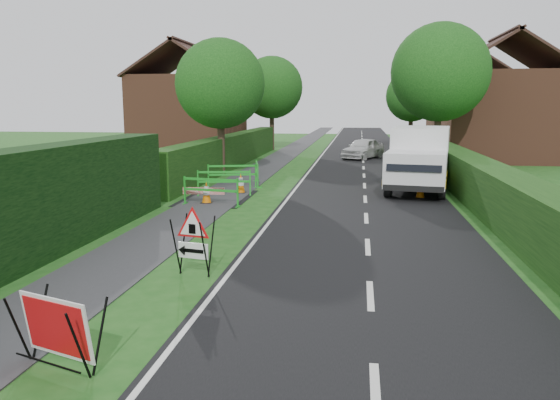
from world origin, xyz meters
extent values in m
plane|color=#1A4E16|center=(0.00, 0.00, 0.00)|extent=(120.00, 120.00, 0.00)
cube|color=black|center=(2.50, 35.00, 0.00)|extent=(6.00, 90.00, 0.02)
cube|color=#2D2D30|center=(-3.00, 35.00, 0.01)|extent=(2.00, 90.00, 0.02)
cube|color=#14380F|center=(-5.00, 22.00, 0.00)|extent=(1.00, 24.00, 1.80)
cube|color=#14380F|center=(6.50, 16.00, 0.00)|extent=(1.20, 50.00, 1.50)
cube|color=brown|center=(-10.00, 30.00, 2.75)|extent=(7.00, 7.00, 5.50)
cube|color=#331E19|center=(-11.75, 30.00, 6.59)|extent=(4.00, 7.40, 2.58)
cube|color=#331E19|center=(-8.25, 30.00, 6.59)|extent=(4.00, 7.40, 2.58)
cube|color=#331E19|center=(-10.00, 30.00, 7.69)|extent=(0.25, 7.40, 0.18)
cube|color=brown|center=(11.00, 28.00, 2.75)|extent=(7.00, 7.00, 5.50)
cube|color=#331E19|center=(9.25, 28.00, 6.59)|extent=(4.00, 7.40, 2.58)
cube|color=#331E19|center=(12.75, 28.00, 6.59)|extent=(4.00, 7.40, 2.58)
cube|color=#331E19|center=(11.00, 28.00, 7.69)|extent=(0.25, 7.40, 0.18)
cube|color=brown|center=(12.00, 42.00, 2.75)|extent=(7.00, 7.00, 5.50)
cube|color=#331E19|center=(10.25, 42.00, 6.59)|extent=(4.00, 7.40, 2.58)
cube|color=#331E19|center=(13.75, 42.00, 6.59)|extent=(4.00, 7.40, 2.58)
cube|color=#331E19|center=(12.00, 42.00, 7.69)|extent=(0.25, 7.40, 0.18)
cylinder|color=#2D2116|center=(-4.60, 18.00, 1.31)|extent=(0.36, 0.36, 2.62)
sphere|color=#103C10|center=(-4.60, 18.00, 4.50)|extent=(4.40, 4.40, 4.40)
cylinder|color=#2D2116|center=(6.40, 22.00, 1.49)|extent=(0.36, 0.36, 2.97)
sphere|color=#103C10|center=(6.40, 22.00, 5.18)|extent=(5.20, 5.20, 5.20)
cylinder|color=#2D2116|center=(-4.60, 34.00, 1.40)|extent=(0.36, 0.36, 2.80)
sphere|color=#103C10|center=(-4.60, 34.00, 4.84)|extent=(4.80, 4.80, 4.80)
cylinder|color=#2D2116|center=(6.40, 38.00, 1.22)|extent=(0.36, 0.36, 2.45)
sphere|color=#103C10|center=(6.40, 38.00, 4.23)|extent=(4.20, 4.20, 4.20)
cylinder|color=black|center=(-2.17, -2.38, 0.50)|extent=(0.14, 0.33, 0.97)
cylinder|color=black|center=(-2.05, -2.04, 0.50)|extent=(0.14, 0.33, 0.97)
cylinder|color=black|center=(-1.12, -2.74, 0.50)|extent=(0.14, 0.33, 0.97)
cylinder|color=black|center=(-1.00, -2.41, 0.50)|extent=(0.14, 0.33, 0.97)
cylinder|color=black|center=(-1.65, -2.58, 0.17)|extent=(1.13, 0.42, 0.03)
cube|color=white|center=(-1.59, -2.41, 0.59)|extent=(1.16, 0.52, 0.84)
cube|color=red|center=(-1.60, -2.43, 0.59)|extent=(1.05, 0.47, 0.73)
cylinder|color=black|center=(-1.37, 1.61, 0.62)|extent=(0.11, 0.37, 1.20)
cylinder|color=black|center=(-1.30, 1.91, 0.62)|extent=(0.11, 0.37, 1.20)
cylinder|color=black|center=(-0.73, 1.47, 0.62)|extent=(0.11, 0.37, 1.20)
cylinder|color=black|center=(-0.67, 1.77, 0.62)|extent=(0.11, 0.37, 1.20)
cube|color=white|center=(-1.02, 1.67, 0.54)|extent=(0.66, 0.16, 0.32)
cube|color=black|center=(-1.03, 1.65, 0.54)|extent=(0.47, 0.11, 0.08)
cone|color=black|center=(-1.28, 1.71, 0.54)|extent=(0.19, 0.22, 0.19)
cube|color=black|center=(-1.03, 1.65, 0.99)|extent=(0.15, 0.04, 0.19)
cube|color=silver|center=(4.78, 14.73, 1.51)|extent=(2.72, 3.82, 2.10)
cube|color=silver|center=(4.34, 12.10, 1.10)|extent=(2.52, 2.59, 1.28)
cube|color=black|center=(4.17, 11.03, 1.42)|extent=(1.93, 0.56, 0.59)
cube|color=#DFB50B|center=(3.53, 13.90, 0.68)|extent=(0.90, 5.32, 0.26)
cube|color=#DFB50B|center=(5.70, 13.54, 0.68)|extent=(0.90, 5.32, 0.26)
cube|color=black|center=(4.17, 11.04, 0.52)|extent=(2.13, 0.48, 0.22)
cylinder|color=black|center=(3.37, 12.21, 0.44)|extent=(0.40, 0.90, 0.87)
cylinder|color=black|center=(5.30, 11.89, 0.44)|extent=(0.40, 0.90, 0.87)
cylinder|color=black|center=(3.94, 15.67, 0.44)|extent=(0.40, 0.90, 0.87)
cylinder|color=black|center=(5.87, 15.35, 0.44)|extent=(0.40, 0.90, 0.87)
cube|color=black|center=(4.54, 12.11, 0.02)|extent=(0.38, 0.38, 0.04)
cone|color=orange|center=(4.54, 12.11, 0.42)|extent=(0.32, 0.32, 0.75)
cylinder|color=white|center=(4.54, 12.11, 0.38)|extent=(0.25, 0.25, 0.14)
cylinder|color=white|center=(4.54, 12.11, 0.56)|extent=(0.17, 0.17, 0.10)
cube|color=black|center=(5.30, 14.15, 0.02)|extent=(0.38, 0.38, 0.04)
cone|color=orange|center=(5.30, 14.15, 0.42)|extent=(0.32, 0.32, 0.75)
cylinder|color=white|center=(5.30, 14.15, 0.38)|extent=(0.25, 0.25, 0.14)
cylinder|color=white|center=(5.30, 14.15, 0.56)|extent=(0.17, 0.17, 0.10)
cube|color=black|center=(5.33, 15.15, 0.02)|extent=(0.38, 0.38, 0.04)
cone|color=orange|center=(5.33, 15.15, 0.42)|extent=(0.32, 0.32, 0.75)
cylinder|color=white|center=(5.33, 15.15, 0.38)|extent=(0.25, 0.25, 0.14)
cylinder|color=white|center=(5.33, 15.15, 0.56)|extent=(0.17, 0.17, 0.10)
cube|color=black|center=(-3.09, 9.89, 0.02)|extent=(0.38, 0.38, 0.04)
cone|color=orange|center=(-3.09, 9.89, 0.42)|extent=(0.32, 0.32, 0.75)
cylinder|color=white|center=(-3.09, 9.89, 0.38)|extent=(0.25, 0.25, 0.14)
cylinder|color=white|center=(-3.09, 9.89, 0.56)|extent=(0.17, 0.17, 0.10)
cube|color=black|center=(-2.38, 12.34, 0.02)|extent=(0.38, 0.38, 0.04)
cone|color=orange|center=(-2.38, 12.34, 0.42)|extent=(0.32, 0.32, 0.75)
cylinder|color=white|center=(-2.38, 12.34, 0.38)|extent=(0.25, 0.25, 0.14)
cylinder|color=white|center=(-2.38, 12.34, 0.56)|extent=(0.17, 0.17, 0.10)
cube|color=#1B9922|center=(-3.79, 9.62, 0.50)|extent=(0.06, 0.06, 1.00)
cube|color=#1B9922|center=(-1.82, 9.28, 0.50)|extent=(0.06, 0.06, 1.00)
cube|color=#1B9922|center=(-2.81, 9.45, 0.92)|extent=(1.98, 0.38, 0.08)
cube|color=#1B9922|center=(-2.81, 9.45, 0.55)|extent=(1.98, 0.38, 0.08)
cube|color=#1B9922|center=(-3.79, 9.62, 0.02)|extent=(0.12, 0.36, 0.04)
cube|color=#1B9922|center=(-1.82, 9.28, 0.02)|extent=(0.12, 0.36, 0.04)
cube|color=#1B9922|center=(-3.86, 11.42, 0.50)|extent=(0.06, 0.06, 1.00)
cube|color=#1B9922|center=(-1.90, 11.82, 0.50)|extent=(0.06, 0.06, 1.00)
cube|color=#1B9922|center=(-2.88, 11.62, 0.92)|extent=(1.97, 0.45, 0.08)
cube|color=#1B9922|center=(-2.88, 11.62, 0.55)|extent=(1.97, 0.45, 0.08)
cube|color=#1B9922|center=(-3.86, 11.42, 0.02)|extent=(0.13, 0.35, 0.04)
cube|color=#1B9922|center=(-1.90, 11.82, 0.02)|extent=(0.13, 0.35, 0.04)
cube|color=#1B9922|center=(-4.04, 13.54, 0.50)|extent=(0.06, 0.06, 1.00)
cube|color=#1B9922|center=(-2.10, 14.04, 0.50)|extent=(0.06, 0.06, 1.00)
cube|color=#1B9922|center=(-3.07, 13.79, 0.92)|extent=(1.95, 0.55, 0.08)
cube|color=#1B9922|center=(-3.07, 13.79, 0.55)|extent=(1.95, 0.55, 0.08)
cube|color=#1B9922|center=(-4.04, 13.54, 0.02)|extent=(0.15, 0.35, 0.04)
cube|color=#1B9922|center=(-2.10, 14.04, 0.02)|extent=(0.15, 0.35, 0.04)
cube|color=#1B9922|center=(-1.97, 13.80, 0.50)|extent=(0.06, 0.06, 1.00)
cube|color=#1B9922|center=(-2.40, 15.76, 0.50)|extent=(0.06, 0.06, 1.00)
cube|color=#1B9922|center=(-2.19, 14.78, 0.92)|extent=(0.48, 1.96, 0.08)
cube|color=#1B9922|center=(-2.19, 14.78, 0.55)|extent=(0.48, 1.96, 0.08)
cube|color=#1B9922|center=(-1.97, 13.80, 0.02)|extent=(0.35, 0.13, 0.04)
cube|color=#1B9922|center=(-2.40, 15.76, 0.02)|extent=(0.35, 0.13, 0.04)
cube|color=red|center=(-3.18, 9.87, 0.00)|extent=(1.50, 0.12, 0.25)
imported|color=silver|center=(2.48, 27.59, 0.68)|extent=(3.12, 4.28, 1.35)
camera|label=1|loc=(2.24, -8.61, 3.41)|focal=35.00mm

